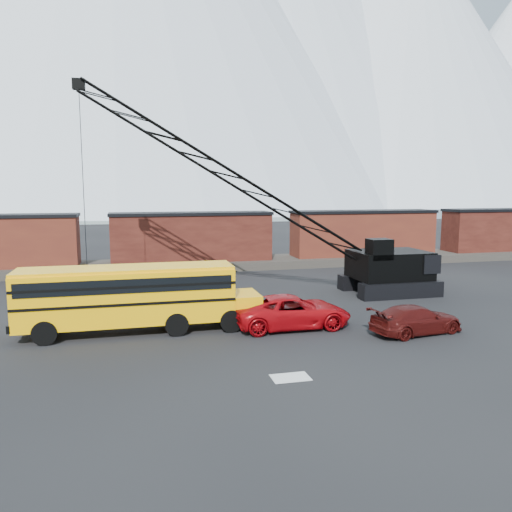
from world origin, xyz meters
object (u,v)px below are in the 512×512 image
(maroon_suv, at_px, (416,319))
(crawler_crane, at_px, (244,185))
(red_pickup, at_px, (292,311))
(school_bus, at_px, (135,295))

(maroon_suv, relative_size, crawler_crane, 0.21)
(red_pickup, distance_m, maroon_suv, 5.95)
(school_bus, xyz_separation_m, maroon_suv, (13.00, -3.48, -1.12))
(school_bus, relative_size, red_pickup, 1.99)
(maroon_suv, distance_m, crawler_crane, 13.18)
(red_pickup, relative_size, crawler_crane, 0.26)
(red_pickup, distance_m, crawler_crane, 9.63)
(school_bus, bearing_deg, crawler_crane, 42.45)
(school_bus, distance_m, red_pickup, 7.70)
(school_bus, height_order, crawler_crane, crawler_crane)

